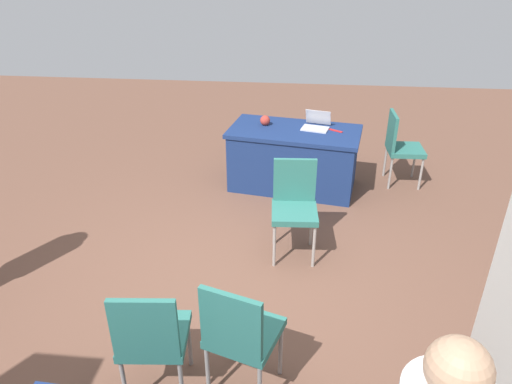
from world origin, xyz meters
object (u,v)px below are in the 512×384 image
(chair_tucked_left, at_px, (152,336))
(yarn_ball, at_px, (265,120))
(table_foreground, at_px, (294,158))
(chair_aisle, at_px, (400,144))
(scissors_red, at_px, (336,131))
(chair_tucked_right, at_px, (240,332))
(laptop_silver, at_px, (316,125))
(chair_near_front, at_px, (294,203))

(chair_tucked_left, height_order, yarn_ball, chair_tucked_left)
(table_foreground, distance_m, yarn_ball, 0.60)
(chair_tucked_left, distance_m, chair_aisle, 4.15)
(chair_aisle, xyz_separation_m, scissors_red, (0.84, 0.23, 0.24))
(chair_tucked_right, distance_m, laptop_silver, 3.37)
(table_foreground, bearing_deg, scissors_red, -179.58)
(laptop_silver, bearing_deg, scissors_red, 176.76)
(chair_tucked_right, height_order, yarn_ball, chair_tucked_right)
(table_foreground, bearing_deg, chair_aisle, -170.26)
(chair_tucked_right, height_order, laptop_silver, same)
(table_foreground, relative_size, yarn_ball, 13.65)
(chair_near_front, relative_size, chair_tucked_right, 1.00)
(table_foreground, xyz_separation_m, laptop_silver, (-0.26, -0.08, 0.42))
(chair_near_front, xyz_separation_m, yarn_ball, (0.43, -1.59, 0.27))
(chair_near_front, distance_m, chair_tucked_left, 2.04)
(chair_tucked_left, height_order, scissors_red, chair_tucked_left)
(table_foreground, relative_size, laptop_silver, 4.52)
(chair_tucked_right, height_order, scissors_red, chair_tucked_right)
(chair_tucked_left, relative_size, chair_aisle, 1.01)
(laptop_silver, xyz_separation_m, scissors_red, (-0.24, 0.08, -0.04))
(chair_near_front, xyz_separation_m, chair_tucked_right, (0.30, 1.77, 0.00))
(yarn_ball, height_order, scissors_red, yarn_ball)
(table_foreground, relative_size, chair_aisle, 1.81)
(chair_tucked_left, distance_m, scissors_red, 3.58)
(yarn_ball, relative_size, scissors_red, 0.70)
(chair_tucked_left, bearing_deg, chair_tucked_right, 1.75)
(scissors_red, bearing_deg, laptop_silver, -164.89)
(chair_near_front, bearing_deg, chair_aisle, -130.99)
(chair_tucked_right, relative_size, chair_aisle, 1.03)
(chair_aisle, height_order, laptop_silver, laptop_silver)
(chair_tucked_right, height_order, chair_aisle, chair_tucked_right)
(chair_tucked_right, distance_m, yarn_ball, 3.38)
(chair_near_front, distance_m, laptop_silver, 1.58)
(table_foreground, distance_m, chair_near_front, 1.48)
(table_foreground, bearing_deg, yarn_ball, -18.14)
(chair_tucked_left, bearing_deg, chair_aisle, 53.32)
(laptop_silver, xyz_separation_m, yarn_ball, (0.64, -0.04, 0.02))
(chair_aisle, bearing_deg, chair_near_front, -39.15)
(chair_aisle, height_order, yarn_ball, chair_aisle)
(chair_near_front, relative_size, chair_tucked_left, 1.02)
(chair_tucked_right, xyz_separation_m, chair_aisle, (-1.59, -3.47, -0.03))
(chair_tucked_left, height_order, laptop_silver, laptop_silver)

